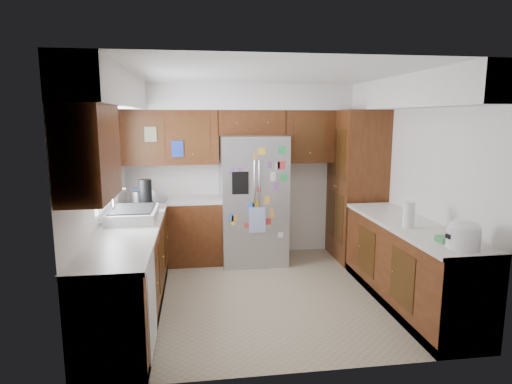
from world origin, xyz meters
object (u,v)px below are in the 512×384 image
pantry (356,186)px  rice_cooker (464,234)px  paper_towel (409,215)px  fridge (253,200)px

pantry → rice_cooker: size_ratio=7.33×
rice_cooker → paper_towel: 0.75m
rice_cooker → pantry: bearing=90.0°
pantry → paper_towel: size_ratio=7.95×
fridge → rice_cooker: size_ratio=6.14×
fridge → rice_cooker: fridge is taller
fridge → paper_towel: bearing=-53.4°
pantry → paper_towel: (-0.13, -1.80, -0.02)m
fridge → rice_cooker: 2.99m
fridge → paper_towel: (1.37, -1.85, 0.16)m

